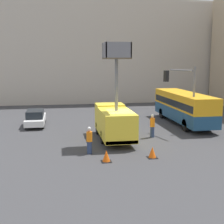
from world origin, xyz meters
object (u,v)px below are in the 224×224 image
Objects in this scene: traffic_light_pole at (184,88)px; road_worker_near_truck at (89,140)px; traffic_cone_near_truck at (106,156)px; traffic_cone_mid_road at (152,153)px; parked_car_curbside at (35,118)px; utility_truck at (114,120)px; road_worker_directing at (152,126)px; city_bus at (184,106)px.

traffic_light_pole is 3.09× the size of road_worker_near_truck.
traffic_light_pole reaches higher than traffic_cone_near_truck.
road_worker_near_truck is at bearing 157.75° from traffic_cone_mid_road.
parked_car_curbside is (-4.16, 9.84, -0.15)m from road_worker_near_truck.
utility_truck is at bearing -45.81° from parked_car_curbside.
traffic_cone_mid_road is (-4.60, -6.42, -3.44)m from traffic_light_pole.
utility_truck is at bearing 171.97° from road_worker_directing.
road_worker_near_truck is at bearing -67.09° from parked_car_curbside.
road_worker_directing is at bearing -157.99° from traffic_light_pole.
road_worker_directing reaches higher than traffic_cone_near_truck.
city_bus is 14.40× the size of traffic_cone_mid_road.
utility_truck is 5.44m from traffic_cone_near_truck.
traffic_light_pole reaches higher than traffic_cone_mid_road.
city_bus is 14.47× the size of traffic_cone_near_truck.
city_bus is 6.62m from road_worker_directing.
traffic_cone_near_truck is at bearing -66.81° from parked_car_curbside.
parked_car_curbside is at bearing 158.40° from traffic_light_pole.
road_worker_near_truck is (-2.22, -3.27, -0.69)m from utility_truck.
utility_truck is 3.24m from road_worker_directing.
road_worker_near_truck is at bearing 114.57° from city_bus.
parked_car_curbside is at bearing 113.19° from traffic_cone_near_truck.
traffic_cone_near_truck is at bearing -174.70° from traffic_cone_mid_road.
road_worker_directing is 2.64× the size of traffic_cone_mid_road.
road_worker_near_truck is 6.49m from road_worker_directing.
utility_truck is 0.71× the size of city_bus.
city_bus is at bearing -152.98° from road_worker_near_truck.
road_worker_directing is at bearing -159.18° from road_worker_near_truck.
traffic_cone_mid_road is (-6.11, -9.94, -1.45)m from city_bus.
road_worker_near_truck reaches higher than parked_car_curbside.
traffic_light_pole is (-1.50, -3.52, 1.99)m from city_bus.
traffic_cone_near_truck is 1.00× the size of traffic_cone_mid_road.
traffic_cone_mid_road is (-1.56, -5.19, -0.61)m from road_worker_directing.
utility_truck reaches higher than traffic_light_pole.
parked_car_curbside reaches higher than traffic_cone_near_truck.
utility_truck reaches higher than traffic_cone_near_truck.
road_worker_directing is 11.39m from parked_car_curbside.
road_worker_directing is at bearing -33.06° from parked_car_curbside.
utility_truck reaches higher than road_worker_near_truck.
traffic_light_pole is 7.81× the size of traffic_cone_mid_road.
utility_truck is at bearing 108.28° from traffic_cone_mid_road.
parked_car_curbside reaches higher than traffic_cone_mid_road.
utility_truck is 1.53× the size of parked_car_curbside.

